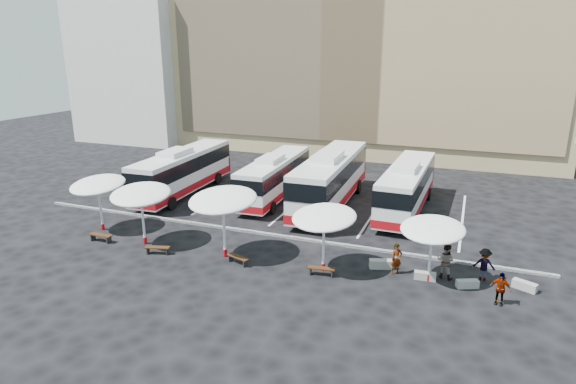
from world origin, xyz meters
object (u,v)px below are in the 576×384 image
(bus_2, at_px, (331,178))
(sunshade_3, at_px, (324,217))
(sunshade_2, at_px, (223,200))
(conc_bench_3, at_px, (525,286))
(bus_3, at_px, (407,186))
(passenger_2, at_px, (500,289))
(sunshade_0, at_px, (98,185))
(conc_bench_0, at_px, (381,264))
(sunshade_4, at_px, (433,229))
(passenger_1, at_px, (446,261))
(sunshade_1, at_px, (141,194))
(bus_0, at_px, (183,170))
(passenger_0, at_px, (397,259))
(conc_bench_1, at_px, (425,276))
(wood_bench_3, at_px, (321,269))
(wood_bench_1, at_px, (157,248))
(bus_1, at_px, (275,176))
(passenger_3, at_px, (484,264))
(wood_bench_2, at_px, (238,258))
(conc_bench_2, at_px, (467,284))
(wood_bench_0, at_px, (101,236))

(bus_2, xyz_separation_m, sunshade_3, (2.79, -10.83, 0.85))
(sunshade_2, height_order, conc_bench_3, sunshade_2)
(bus_3, bearing_deg, passenger_2, -62.23)
(sunshade_0, bearing_deg, conc_bench_0, 2.63)
(sunshade_4, bearing_deg, passenger_1, 40.80)
(sunshade_1, xyz_separation_m, passenger_2, (19.74, -0.08, -2.32))
(sunshade_4, distance_m, conc_bench_0, 3.63)
(bus_0, relative_size, sunshade_1, 2.78)
(passenger_0, bearing_deg, bus_3, 57.43)
(conc_bench_1, bearing_deg, wood_bench_3, -164.03)
(sunshade_0, xyz_separation_m, sunshade_1, (4.03, -0.95, 0.08))
(bus_3, distance_m, wood_bench_1, 17.84)
(sunshade_3, distance_m, passenger_1, 6.58)
(bus_1, relative_size, conc_bench_0, 8.76)
(conc_bench_0, relative_size, passenger_3, 0.75)
(sunshade_1, distance_m, wood_bench_1, 3.38)
(sunshade_3, xyz_separation_m, wood_bench_1, (-9.50, -1.40, -2.65))
(bus_3, height_order, wood_bench_2, bus_3)
(conc_bench_0, xyz_separation_m, passenger_1, (3.24, 0.03, 0.69))
(sunshade_0, relative_size, wood_bench_2, 2.46)
(sunshade_2, relative_size, passenger_3, 2.44)
(sunshade_0, distance_m, conc_bench_1, 20.54)
(bus_0, height_order, conc_bench_2, bus_0)
(conc_bench_1, bearing_deg, sunshade_4, -24.95)
(sunshade_4, relative_size, conc_bench_2, 3.47)
(sunshade_1, height_order, wood_bench_0, sunshade_1)
(sunshade_1, height_order, passenger_0, sunshade_1)
(conc_bench_0, relative_size, passenger_1, 0.69)
(bus_2, distance_m, sunshade_0, 16.12)
(sunshade_4, height_order, passenger_0, sunshade_4)
(conc_bench_1, bearing_deg, passenger_1, 31.60)
(bus_0, height_order, sunshade_2, sunshade_2)
(sunshade_2, relative_size, passenger_2, 2.61)
(sunshade_0, xyz_separation_m, passenger_2, (23.77, -1.03, -2.24))
(conc_bench_3, bearing_deg, wood_bench_0, -173.70)
(wood_bench_1, xyz_separation_m, passenger_2, (18.11, 0.92, 0.46))
(bus_3, relative_size, conc_bench_1, 10.84)
(bus_2, distance_m, conc_bench_2, 14.37)
(bus_0, bearing_deg, sunshade_0, -95.17)
(sunshade_0, distance_m, passenger_2, 23.90)
(bus_0, xyz_separation_m, wood_bench_2, (10.13, -10.41, -1.61))
(conc_bench_1, distance_m, passenger_2, 3.72)
(sunshade_1, relative_size, wood_bench_2, 2.99)
(conc_bench_2, bearing_deg, wood_bench_1, -172.80)
(sunshade_2, bearing_deg, wood_bench_0, -174.25)
(bus_2, xyz_separation_m, wood_bench_3, (2.88, -11.44, -1.80))
(passenger_2, bearing_deg, sunshade_2, -169.68)
(conc_bench_1, distance_m, passenger_3, 3.02)
(conc_bench_0, distance_m, passenger_2, 6.07)
(conc_bench_1, relative_size, passenger_1, 0.58)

